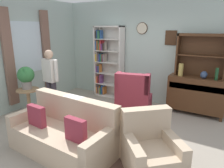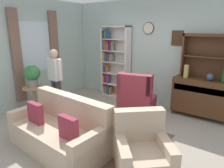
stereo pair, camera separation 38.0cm
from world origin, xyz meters
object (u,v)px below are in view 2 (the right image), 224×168
Objects in this scene: potted_plant_small at (49,101)px; coffee_table at (99,114)px; book_stack at (102,112)px; bookshelf at (114,63)px; wingback_chair at (136,100)px; bottle_wine at (223,76)px; plant_stand at (34,97)px; person_reading at (55,76)px; armchair_floral at (142,154)px; potted_plant_large at (32,74)px; sideboard at (202,96)px; vase_round at (210,77)px; sideboard_hutch at (209,50)px; vase_tall at (186,71)px; couch_floral at (60,132)px.

coffee_table reaches higher than potted_plant_small.
bookshelf is at bearing 120.58° from book_stack.
wingback_chair is at bearing 84.75° from book_stack.
bookshelf is 7.11× the size of potted_plant_small.
bottle_wine reaches higher than plant_stand.
person_reading is (-3.37, -1.70, -0.15)m from bottle_wine.
armchair_floral is 0.69× the size of person_reading.
potted_plant_large is 0.34× the size of person_reading.
sideboard reaches higher than plant_stand.
person_reading reaches higher than armchair_floral.
potted_plant_small is (-3.52, -1.68, -0.83)m from vase_round.
coffee_table is (1.95, 0.19, -0.60)m from potted_plant_large.
sideboard_hutch is at bearing 90.00° from sideboard.
potted_plant_small is 0.37× the size of coffee_table.
potted_plant_large is 3.10× the size of book_stack.
vase_round is (0.13, -0.18, -0.55)m from sideboard_hutch.
vase_tall is at bearing 179.34° from bottle_wine.
sideboard_hutch is at bearing 56.23° from book_stack.
potted_plant_large reaches higher than couch_floral.
book_stack is at bearing 3.94° from potted_plant_large.
coffee_table is (1.09, -2.00, -0.68)m from bookshelf.
wingback_chair is 1.13m from coffee_table.
bookshelf reaches higher than person_reading.
person_reading reaches higher than wingback_chair.
bottle_wine is (0.39, -0.09, 0.55)m from sideboard.
armchair_floral is 3.26m from plant_stand.
sideboard_hutch is at bearing 35.46° from wingback_chair.
person_reading is (-2.59, -1.71, -0.16)m from vase_tall.
vase_tall is (2.20, -0.17, 0.03)m from bookshelf.
couch_floral is (-2.00, -2.74, -0.75)m from bottle_wine.
book_stack is at bearing -133.47° from bottle_wine.
couch_floral is at bearing -119.71° from sideboard.
plant_stand is (-0.82, -2.21, -0.64)m from bookshelf.
armchair_floral is at bearing -15.02° from person_reading.
bookshelf is 3.27× the size of plant_stand.
vase_tall is (-0.39, -0.08, 0.56)m from sideboard.
bottle_wine reaches higher than coffee_table.
potted_plant_small is (-0.79, -1.83, -0.86)m from bookshelf.
wingback_chair reaches higher than armchair_floral.
couch_floral is (-1.61, -2.94, -1.25)m from sideboard_hutch.
vase_round is at bearing 1.49° from vase_tall.
bottle_wine reaches higher than potted_plant_small.
potted_plant_small is 1.90m from coffee_table.
person_reading is (-0.38, -1.87, -0.13)m from bookshelf.
wingback_chair is at bearing -156.89° from bottle_wine.
wingback_chair is (-0.89, -0.72, -0.69)m from vase_tall.
person_reading is at bearing -146.55° from vase_tall.
armchair_floral is at bearing -93.87° from sideboard_hutch.
sideboard is 4.66× the size of bottle_wine.
coffee_table is (-1.33, 0.63, 0.06)m from armchair_floral.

